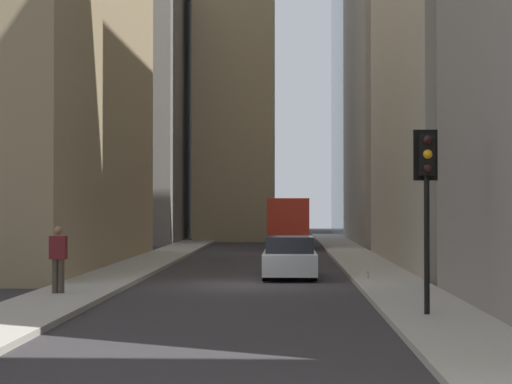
{
  "coord_description": "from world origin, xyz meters",
  "views": [
    {
      "loc": [
        -27.57,
        -1.26,
        2.47
      ],
      "look_at": [
        19.0,
        0.29,
        3.16
      ],
      "focal_mm": 62.29,
      "sensor_mm": 36.0,
      "label": 1
    }
  ],
  "objects_px": {
    "delivery_truck": "(288,223)",
    "discarded_bottle": "(368,275)",
    "sedan_silver": "(290,258)",
    "traffic_light_foreground": "(427,178)",
    "pedestrian": "(58,256)"
  },
  "relations": [
    {
      "from": "sedan_silver",
      "to": "discarded_bottle",
      "type": "height_order",
      "value": "sedan_silver"
    },
    {
      "from": "sedan_silver",
      "to": "discarded_bottle",
      "type": "bearing_deg",
      "value": -128.52
    },
    {
      "from": "sedan_silver",
      "to": "delivery_truck",
      "type": "bearing_deg",
      "value": -0.0
    },
    {
      "from": "sedan_silver",
      "to": "traffic_light_foreground",
      "type": "relative_size",
      "value": 1.09
    },
    {
      "from": "traffic_light_foreground",
      "to": "discarded_bottle",
      "type": "distance_m",
      "value": 9.57
    },
    {
      "from": "delivery_truck",
      "to": "discarded_bottle",
      "type": "height_order",
      "value": "delivery_truck"
    },
    {
      "from": "delivery_truck",
      "to": "traffic_light_foreground",
      "type": "bearing_deg",
      "value": -174.68
    },
    {
      "from": "pedestrian",
      "to": "discarded_bottle",
      "type": "distance_m",
      "value": 9.96
    },
    {
      "from": "delivery_truck",
      "to": "pedestrian",
      "type": "distance_m",
      "value": 27.44
    },
    {
      "from": "delivery_truck",
      "to": "discarded_bottle",
      "type": "xyz_separation_m",
      "value": [
        -21.85,
        -2.47,
        -1.21
      ]
    },
    {
      "from": "pedestrian",
      "to": "delivery_truck",
      "type": "bearing_deg",
      "value": -12.98
    },
    {
      "from": "delivery_truck",
      "to": "pedestrian",
      "type": "bearing_deg",
      "value": 167.02
    },
    {
      "from": "discarded_bottle",
      "to": "traffic_light_foreground",
      "type": "bearing_deg",
      "value": -177.38
    },
    {
      "from": "delivery_truck",
      "to": "traffic_light_foreground",
      "type": "relative_size",
      "value": 1.63
    },
    {
      "from": "traffic_light_foreground",
      "to": "sedan_silver",
      "type": "bearing_deg",
      "value": 14.58
    }
  ]
}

